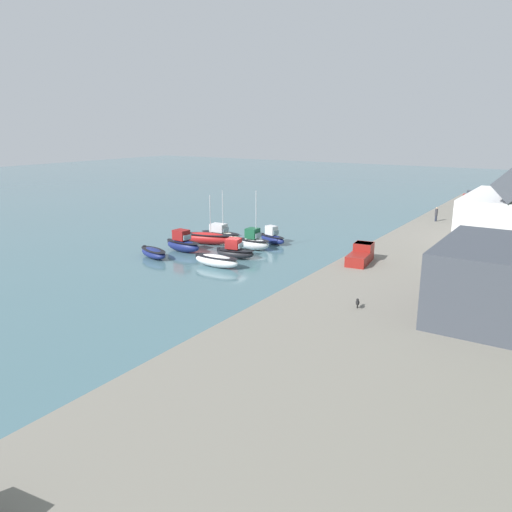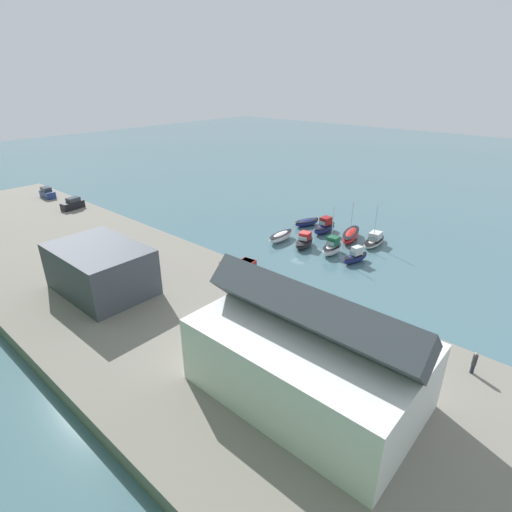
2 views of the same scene
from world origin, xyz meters
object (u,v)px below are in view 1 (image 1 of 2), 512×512
at_px(moored_boat_6, 183,244).
at_px(parked_car_0, 474,197).
at_px(moored_boat_1, 254,242).
at_px(moored_boat_3, 217,261).
at_px(moored_boat_7, 153,253).
at_px(pickup_truck_0, 491,193).
at_px(person_on_quay, 436,214).
at_px(moored_boat_5, 207,238).
at_px(dog_on_quay, 358,302).
at_px(moored_boat_0, 272,237).
at_px(moored_boat_2, 235,251).
at_px(pickup_truck_1, 361,254).
at_px(moored_boat_4, 220,233).

height_order(moored_boat_6, parked_car_0, parked_car_0).
distance_m(moored_boat_1, parked_car_0, 52.43).
bearing_deg(moored_boat_3, moored_boat_7, -86.44).
xyz_separation_m(pickup_truck_0, person_on_quay, (32.94, -2.82, 0.28)).
xyz_separation_m(moored_boat_5, dog_on_quay, (16.61, 28.46, 1.28)).
bearing_deg(moored_boat_7, dog_on_quay, 94.53).
xyz_separation_m(moored_boat_1, moored_boat_3, (9.30, 0.97, -0.29)).
distance_m(moored_boat_0, moored_boat_3, 13.51).
distance_m(moored_boat_2, moored_boat_3, 4.47).
relative_size(moored_boat_3, moored_boat_6, 1.08).
distance_m(moored_boat_7, pickup_truck_1, 25.21).
bearing_deg(moored_boat_0, dog_on_quay, 59.93).
relative_size(moored_boat_2, moored_boat_4, 0.76).
xyz_separation_m(moored_boat_4, pickup_truck_0, (-54.31, 27.86, 1.75)).
bearing_deg(moored_boat_5, moored_boat_4, 174.84).
xyz_separation_m(moored_boat_4, parked_car_0, (-45.93, 26.17, 1.85)).
bearing_deg(parked_car_0, moored_boat_5, -34.12).
bearing_deg(moored_boat_1, parked_car_0, 156.81).
xyz_separation_m(moored_boat_0, pickup_truck_1, (8.18, 16.01, 1.58)).
xyz_separation_m(moored_boat_0, parked_car_0, (-44.92, 17.94, 1.68)).
distance_m(moored_boat_3, moored_boat_6, 8.79).
relative_size(moored_boat_4, dog_on_quay, 7.95).
relative_size(moored_boat_3, moored_boat_4, 0.86).
bearing_deg(pickup_truck_1, moored_boat_4, 156.48).
relative_size(moored_boat_5, parked_car_0, 1.76).
height_order(moored_boat_4, moored_boat_7, moored_boat_4).
bearing_deg(moored_boat_2, moored_boat_0, 168.25).
bearing_deg(moored_boat_3, moored_boat_2, -175.84).
height_order(moored_boat_2, moored_boat_5, moored_boat_5).
xyz_separation_m(moored_boat_4, moored_boat_6, (9.05, 0.81, 0.31)).
bearing_deg(dog_on_quay, moored_boat_0, 111.73).
xyz_separation_m(moored_boat_6, person_on_quay, (-30.43, 24.23, 1.72)).
bearing_deg(parked_car_0, moored_boat_3, -23.56).
bearing_deg(pickup_truck_0, parked_car_0, -94.43).
bearing_deg(moored_boat_6, person_on_quay, 144.95).
relative_size(moored_boat_1, moored_boat_6, 1.41).
xyz_separation_m(moored_boat_6, pickup_truck_0, (-63.37, 27.05, 1.44)).
relative_size(moored_boat_0, parked_car_0, 1.07).
bearing_deg(moored_boat_5, pickup_truck_1, 66.26).
relative_size(moored_boat_4, pickup_truck_0, 1.40).
xyz_separation_m(moored_boat_0, pickup_truck_0, (-53.31, 19.63, 1.58)).
xyz_separation_m(moored_boat_7, dog_on_quay, (7.06, 29.30, 1.48)).
distance_m(moored_boat_4, parked_car_0, 52.90).
bearing_deg(dog_on_quay, moored_boat_1, 118.32).
height_order(moored_boat_1, pickup_truck_1, moored_boat_1).
bearing_deg(moored_boat_5, pickup_truck_0, 139.16).
bearing_deg(moored_boat_4, pickup_truck_0, 148.13).
xyz_separation_m(moored_boat_2, moored_boat_4, (-8.06, -8.37, -0.15)).
relative_size(moored_boat_4, pickup_truck_1, 1.40).
height_order(moored_boat_6, person_on_quay, person_on_quay).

